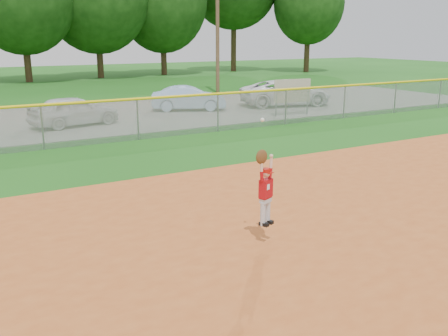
# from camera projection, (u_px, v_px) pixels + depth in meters

# --- Properties ---
(ground) EXTENTS (120.00, 120.00, 0.00)m
(ground) POSITION_uv_depth(u_px,v_px,m) (316.00, 228.00, 9.93)
(ground) COLOR #185413
(ground) RESTS_ON ground
(clay_infield) EXTENTS (24.00, 16.00, 0.04)m
(clay_infield) POSITION_uv_depth(u_px,v_px,m) (447.00, 292.00, 7.41)
(clay_infield) COLOR #AF511F
(clay_infield) RESTS_ON ground
(parking_strip) EXTENTS (44.00, 10.00, 0.03)m
(parking_strip) POSITION_uv_depth(u_px,v_px,m) (94.00, 117.00, 23.35)
(parking_strip) COLOR slate
(parking_strip) RESTS_ON ground
(car_white_a) EXTENTS (3.93, 2.22, 1.26)m
(car_white_a) POSITION_uv_depth(u_px,v_px,m) (74.00, 111.00, 20.89)
(car_white_a) COLOR silver
(car_white_a) RESTS_ON parking_strip
(car_blue) EXTENTS (3.91, 2.72, 1.22)m
(car_blue) POSITION_uv_depth(u_px,v_px,m) (189.00, 98.00, 25.23)
(car_blue) COLOR #99BCE5
(car_blue) RESTS_ON parking_strip
(car_white_b) EXTENTS (5.30, 3.38, 1.36)m
(car_white_b) POSITION_uv_depth(u_px,v_px,m) (286.00, 93.00, 26.98)
(car_white_b) COLOR white
(car_white_b) RESTS_ON parking_strip
(sponsor_sign) EXTENTS (1.95, 0.25, 1.73)m
(sponsor_sign) POSITION_uv_depth(u_px,v_px,m) (292.00, 92.00, 23.49)
(sponsor_sign) COLOR gray
(sponsor_sign) RESTS_ON ground
(outfield_fence) EXTENTS (40.06, 0.10, 1.55)m
(outfield_fence) POSITION_uv_depth(u_px,v_px,m) (138.00, 116.00, 18.09)
(outfield_fence) COLOR gray
(outfield_fence) RESTS_ON ground
(power_lines) EXTENTS (19.40, 0.24, 9.00)m
(power_lines) POSITION_uv_depth(u_px,v_px,m) (76.00, 18.00, 27.67)
(power_lines) COLOR #4C3823
(power_lines) RESTS_ON ground
(ballplayer) EXTENTS (0.46, 0.27, 1.97)m
(ballplayer) POSITION_uv_depth(u_px,v_px,m) (265.00, 187.00, 8.85)
(ballplayer) COLOR silver
(ballplayer) RESTS_ON ground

